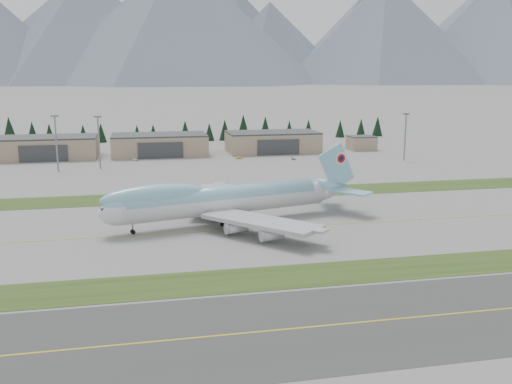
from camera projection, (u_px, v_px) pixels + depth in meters
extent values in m
plane|color=slate|center=(240.00, 229.00, 154.11)|extent=(7000.00, 7000.00, 0.00)
cube|color=#284217|center=(273.00, 278.00, 117.71)|extent=(400.00, 14.00, 0.08)
cube|color=#284217|center=(217.00, 195.00, 197.22)|extent=(400.00, 18.00, 0.08)
cube|color=#323232|center=(306.00, 328.00, 94.72)|extent=(400.00, 32.00, 0.04)
cube|color=gold|center=(240.00, 229.00, 154.11)|extent=(400.00, 0.40, 0.02)
cube|color=gold|center=(306.00, 328.00, 94.72)|extent=(400.00, 0.40, 0.02)
cylinder|color=silver|center=(227.00, 201.00, 159.82)|extent=(59.84, 20.75, 6.95)
cylinder|color=#81BCD4|center=(223.00, 197.00, 159.11)|extent=(55.55, 19.23, 6.41)
ellipsoid|color=silver|center=(120.00, 212.00, 147.26)|extent=(12.44, 9.36, 6.95)
ellipsoid|color=#81BCD4|center=(119.00, 207.00, 147.00)|extent=(10.42, 7.90, 5.89)
ellipsoid|color=#81BCD4|center=(155.00, 196.00, 150.62)|extent=(30.07, 12.64, 6.41)
cube|color=#0C1433|center=(105.00, 209.00, 145.41)|extent=(2.88, 3.24, 1.39)
cone|color=silver|center=(333.00, 190.00, 174.62)|extent=(14.07, 9.62, 6.81)
cone|color=#81BCD4|center=(333.00, 186.00, 174.36)|extent=(12.88, 8.78, 6.20)
cube|color=#81BCD4|center=(337.00, 167.00, 173.58)|extent=(12.74, 3.65, 14.76)
cylinder|color=silver|center=(340.00, 158.00, 173.97)|extent=(3.79, 1.11, 3.85)
cylinder|color=red|center=(339.00, 158.00, 174.07)|extent=(2.75, 0.86, 2.78)
cylinder|color=#0C1433|center=(339.00, 158.00, 174.16)|extent=(1.61, 0.58, 1.60)
cube|color=#81BCD4|center=(328.00, 184.00, 181.06)|extent=(8.63, 12.80, 0.49)
cube|color=#81BCD4|center=(351.00, 192.00, 169.71)|extent=(12.34, 13.20, 0.49)
cube|color=#A7A9AF|center=(211.00, 195.00, 176.71)|extent=(17.85, 33.60, 1.07)
cube|color=#A7A9AF|center=(261.00, 222.00, 145.51)|extent=(28.87, 30.75, 1.07)
cylinder|color=silver|center=(201.00, 206.00, 171.28)|extent=(6.03, 3.90, 2.67)
cylinder|color=silver|center=(206.00, 198.00, 182.27)|extent=(6.03, 3.90, 2.67)
cylinder|color=silver|center=(237.00, 228.00, 147.64)|extent=(6.03, 3.90, 2.67)
cylinder|color=silver|center=(272.00, 235.00, 141.05)|extent=(6.03, 3.90, 2.67)
cylinder|color=gray|center=(133.00, 229.00, 149.61)|extent=(0.57, 0.57, 2.57)
cylinder|color=gray|center=(217.00, 216.00, 162.97)|extent=(0.72, 0.72, 2.78)
cylinder|color=gray|center=(226.00, 221.00, 157.29)|extent=(0.72, 0.72, 2.78)
cylinder|color=gray|center=(234.00, 214.00, 165.21)|extent=(0.72, 0.72, 2.78)
cylinder|color=gray|center=(243.00, 219.00, 159.54)|extent=(0.72, 0.72, 2.78)
cylinder|color=black|center=(133.00, 232.00, 149.38)|extent=(1.23, 0.64, 1.18)
cylinder|color=black|center=(132.00, 231.00, 150.13)|extent=(1.23, 0.64, 1.18)
cylinder|color=black|center=(217.00, 219.00, 163.12)|extent=(1.37, 0.82, 1.28)
cylinder|color=black|center=(226.00, 224.00, 157.45)|extent=(1.37, 0.82, 1.28)
cylinder|color=black|center=(234.00, 217.00, 165.36)|extent=(1.37, 0.82, 1.28)
cylinder|color=black|center=(244.00, 222.00, 159.69)|extent=(1.37, 0.82, 1.28)
cube|color=tan|center=(47.00, 148.00, 282.71)|extent=(48.00, 26.00, 10.00)
cube|color=#343739|center=(47.00, 137.00, 281.60)|extent=(48.00, 26.00, 0.80)
cube|color=#343739|center=(43.00, 154.00, 270.17)|extent=(22.08, 0.60, 8.00)
cube|color=tan|center=(159.00, 145.00, 293.77)|extent=(48.00, 26.00, 10.00)
cube|color=#343739|center=(159.00, 135.00, 292.67)|extent=(48.00, 26.00, 0.80)
cube|color=#343739|center=(161.00, 151.00, 281.23)|extent=(22.08, 0.60, 8.00)
cube|color=tan|center=(272.00, 142.00, 305.84)|extent=(48.00, 26.00, 10.00)
cube|color=#343739|center=(273.00, 132.00, 304.73)|extent=(48.00, 26.00, 0.80)
cube|color=#343739|center=(278.00, 147.00, 293.30)|extent=(22.08, 0.60, 8.00)
cube|color=tan|center=(361.00, 143.00, 314.28)|extent=(14.00, 12.00, 7.00)
cube|color=#343739|center=(362.00, 136.00, 313.50)|extent=(14.00, 12.00, 0.60)
cylinder|color=gray|center=(56.00, 144.00, 244.14)|extent=(0.70, 0.70, 23.21)
cube|color=gray|center=(54.00, 116.00, 241.68)|extent=(3.20, 3.20, 0.80)
cylinder|color=gray|center=(99.00, 143.00, 250.67)|extent=(0.70, 0.70, 22.49)
cube|color=gray|center=(98.00, 117.00, 248.28)|extent=(3.20, 3.20, 0.80)
cylinder|color=gray|center=(405.00, 138.00, 274.29)|extent=(0.70, 0.70, 21.99)
cube|color=gray|center=(406.00, 114.00, 271.96)|extent=(3.20, 3.20, 0.80)
imported|color=silver|center=(135.00, 161.00, 275.10)|extent=(2.81, 3.61, 1.15)
imported|color=gold|center=(239.00, 159.00, 281.33)|extent=(3.63, 1.59, 1.16)
imported|color=silver|center=(294.00, 159.00, 279.13)|extent=(2.12, 4.46, 1.25)
cone|color=black|center=(9.00, 131.00, 334.16)|extent=(9.38, 9.38, 16.75)
cone|color=black|center=(32.00, 133.00, 337.70)|extent=(7.60, 7.60, 13.57)
cone|color=black|center=(50.00, 134.00, 338.74)|extent=(6.89, 6.89, 12.31)
cone|color=black|center=(83.00, 133.00, 347.60)|extent=(6.16, 6.16, 11.00)
cone|color=black|center=(101.00, 133.00, 347.36)|extent=(6.62, 6.62, 11.83)
cone|color=black|center=(137.00, 133.00, 351.81)|extent=(5.84, 5.84, 10.43)
cone|color=black|center=(153.00, 132.00, 354.77)|extent=(5.88, 5.88, 10.50)
cone|color=black|center=(185.00, 130.00, 359.24)|extent=(6.95, 6.95, 12.42)
cone|color=black|center=(209.00, 132.00, 356.16)|extent=(6.29, 6.29, 11.23)
cone|color=black|center=(225.00, 130.00, 357.81)|extent=(7.40, 7.40, 13.21)
cone|color=black|center=(243.00, 127.00, 362.04)|extent=(8.96, 8.96, 15.99)
cone|color=black|center=(265.00, 128.00, 366.14)|extent=(8.06, 8.06, 14.40)
cone|color=black|center=(289.00, 129.00, 371.32)|extent=(6.42, 6.42, 11.46)
cone|color=black|center=(308.00, 128.00, 374.30)|extent=(6.68, 6.68, 11.92)
cone|color=black|center=(340.00, 128.00, 375.34)|extent=(6.42, 6.42, 11.47)
cone|color=black|center=(361.00, 127.00, 380.12)|extent=(6.70, 6.70, 11.97)
cone|color=black|center=(378.00, 126.00, 383.22)|extent=(7.43, 7.43, 13.26)
cone|color=#4C5866|center=(87.00, 28.00, 2249.10)|extent=(1011.74, 1011.74, 433.55)
cone|color=#4C5866|center=(179.00, 20.00, 2170.87)|extent=(1111.10, 1111.10, 477.62)
cone|color=#4C5866|center=(270.00, 43.00, 2445.53)|extent=(711.69, 711.69, 338.65)
cone|color=white|center=(270.00, 18.00, 2424.75)|extent=(270.44, 270.44, 135.46)
cone|color=#4C5866|center=(385.00, 31.00, 2361.93)|extent=(959.81, 959.81, 426.56)
cone|color=#4C5866|center=(501.00, 25.00, 2403.48)|extent=(1052.91, 1052.91, 480.61)
cone|color=#4C5866|center=(97.00, 34.00, 2844.75)|extent=(924.35, 924.35, 462.18)
cone|color=white|center=(95.00, 7.00, 2818.28)|extent=(369.74, 369.74, 203.36)
cone|color=#4C5866|center=(235.00, 34.00, 2983.67)|extent=(960.70, 960.70, 480.35)
cone|color=white|center=(235.00, 8.00, 2956.16)|extent=(384.28, 384.28, 211.35)
cone|color=#4C5866|center=(360.00, 39.00, 3127.55)|extent=(899.87, 899.87, 449.93)
cone|color=white|center=(361.00, 15.00, 3101.78)|extent=(359.95, 359.95, 197.97)
cone|color=#4C5866|center=(476.00, 36.00, 3263.57)|extent=(992.84, 992.84, 496.42)
cone|color=white|center=(477.00, 11.00, 3235.13)|extent=(397.13, 397.13, 218.42)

